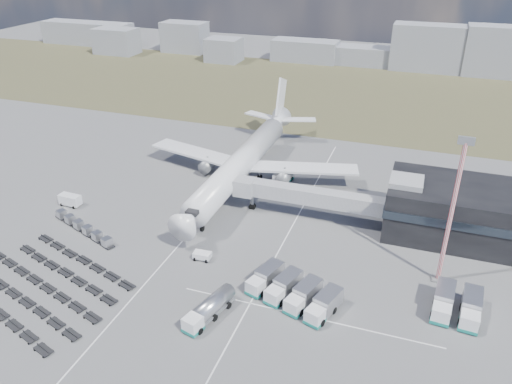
% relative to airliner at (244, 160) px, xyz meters
% --- Properties ---
extents(ground, '(420.00, 420.00, 0.00)m').
position_rel_airliner_xyz_m(ground, '(0.00, -32.38, -5.29)').
color(ground, '#565659').
rests_on(ground, ground).
extents(grass_strip, '(420.00, 90.00, 0.01)m').
position_rel_airliner_xyz_m(grass_strip, '(0.00, 77.62, -5.29)').
color(grass_strip, '#444129').
rests_on(grass_strip, ground).
extents(lane_markings, '(47.12, 110.00, 0.01)m').
position_rel_airliner_xyz_m(lane_markings, '(9.77, -29.38, -5.29)').
color(lane_markings, silver).
rests_on(lane_markings, ground).
extents(terminal, '(30.40, 16.40, 11.00)m').
position_rel_airliner_xyz_m(terminal, '(47.77, -8.41, -0.04)').
color(terminal, black).
rests_on(terminal, ground).
extents(jet_bridge, '(30.30, 3.80, 7.05)m').
position_rel_airliner_xyz_m(jet_bridge, '(15.90, -11.95, -0.24)').
color(jet_bridge, '#939399').
rests_on(jet_bridge, ground).
extents(airliner, '(51.59, 64.53, 17.62)m').
position_rel_airliner_xyz_m(airliner, '(0.00, 0.00, 0.00)').
color(airliner, silver).
rests_on(airliner, ground).
extents(skyline, '(319.37, 27.86, 19.44)m').
position_rel_airliner_xyz_m(skyline, '(27.09, 119.20, 2.17)').
color(skyline, gray).
rests_on(skyline, ground).
extents(fuel_tanker, '(5.01, 10.19, 3.19)m').
position_rel_airliner_xyz_m(fuel_tanker, '(11.33, -45.35, -3.70)').
color(fuel_tanker, silver).
rests_on(fuel_tanker, ground).
extents(pushback_tug, '(3.20, 1.91, 1.42)m').
position_rel_airliner_xyz_m(pushback_tug, '(4.00, -32.05, -4.58)').
color(pushback_tug, silver).
rests_on(pushback_tug, ground).
extents(utility_van, '(4.71, 2.30, 2.44)m').
position_rel_airliner_xyz_m(utility_van, '(-30.58, -23.28, -4.07)').
color(utility_van, silver).
rests_on(utility_van, ground).
extents(catering_truck, '(3.75, 6.51, 2.81)m').
position_rel_airliner_xyz_m(catering_truck, '(8.85, 1.79, -3.86)').
color(catering_truck, silver).
rests_on(catering_truck, ground).
extents(service_trucks_near, '(15.29, 11.42, 3.02)m').
position_rel_airliner_xyz_m(service_trucks_near, '(22.08, -37.29, -3.65)').
color(service_trucks_near, silver).
rests_on(service_trucks_near, ground).
extents(service_trucks_far, '(7.34, 8.54, 3.22)m').
position_rel_airliner_xyz_m(service_trucks_far, '(46.13, -32.43, -3.54)').
color(service_trucks_far, silver).
rests_on(service_trucks_far, ground).
extents(uld_row, '(17.56, 8.19, 1.66)m').
position_rel_airliner_xyz_m(uld_row, '(-21.45, -31.29, -4.30)').
color(uld_row, black).
rests_on(uld_row, ground).
extents(baggage_dollies, '(32.89, 25.58, 0.69)m').
position_rel_airliner_xyz_m(baggage_dollies, '(-17.96, -47.57, -4.94)').
color(baggage_dollies, black).
rests_on(baggage_dollies, ground).
extents(floodlight_mast, '(2.36, 1.96, 25.37)m').
position_rel_airliner_xyz_m(floodlight_mast, '(43.44, -24.49, 7.42)').
color(floodlight_mast, '#B11C24').
rests_on(floodlight_mast, ground).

